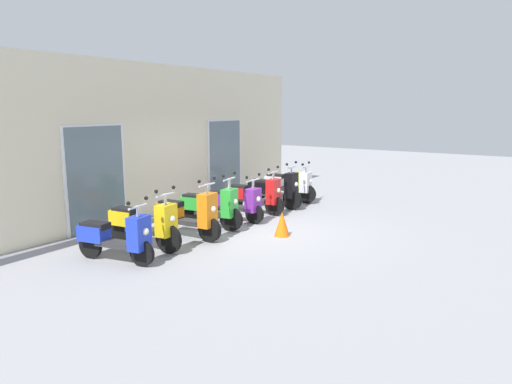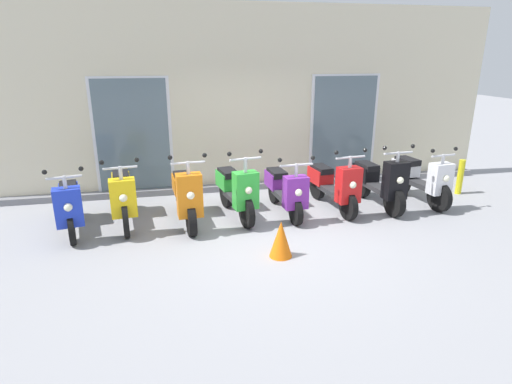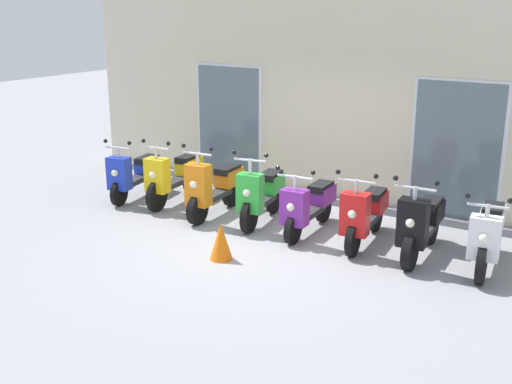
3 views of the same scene
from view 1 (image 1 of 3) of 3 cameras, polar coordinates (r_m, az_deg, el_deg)
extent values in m
plane|color=#939399|center=(10.11, -0.52, -4.66)|extent=(40.00, 40.00, 0.00)
cube|color=beige|center=(11.43, -11.25, 6.12)|extent=(10.62, 0.30, 3.62)
cube|color=slate|center=(11.51, -10.06, -2.64)|extent=(10.62, 0.20, 0.12)
cube|color=silver|center=(9.97, -19.17, 1.29)|extent=(1.47, 0.04, 2.30)
cube|color=slate|center=(9.95, -19.10, 1.28)|extent=(1.35, 0.02, 2.22)
cube|color=silver|center=(12.99, -3.88, 3.87)|extent=(1.47, 0.04, 2.30)
cube|color=slate|center=(12.98, -3.81, 3.86)|extent=(1.35, 0.02, 2.22)
cylinder|color=black|center=(8.02, -13.94, -7.36)|extent=(0.17, 0.46, 0.46)
cylinder|color=black|center=(8.70, -19.82, -6.27)|extent=(0.17, 0.46, 0.46)
cube|color=#2D2D30|center=(8.32, -17.04, -6.14)|extent=(0.39, 0.72, 0.09)
cube|color=#1E38C6|center=(7.94, -14.28, -4.94)|extent=(0.42, 0.31, 0.57)
sphere|color=#F2EFCC|center=(7.86, -13.54, -4.78)|extent=(0.12, 0.12, 0.12)
cube|color=#1E38C6|center=(8.57, -19.42, -4.79)|extent=(0.39, 0.57, 0.28)
cube|color=black|center=(8.51, -19.28, -3.91)|extent=(0.35, 0.52, 0.11)
cylinder|color=silver|center=(7.86, -14.40, -2.35)|extent=(0.06, 0.06, 0.20)
cylinder|color=silver|center=(7.84, -14.43, -1.77)|extent=(0.47, 0.13, 0.04)
sphere|color=black|center=(8.00, -13.45, -0.74)|extent=(0.07, 0.07, 0.07)
sphere|color=black|center=(7.64, -15.53, -1.37)|extent=(0.07, 0.07, 0.07)
cylinder|color=black|center=(8.59, -10.77, -5.75)|extent=(0.15, 0.54, 0.54)
cylinder|color=black|center=(9.31, -16.38, -4.71)|extent=(0.15, 0.54, 0.54)
cube|color=#2D2D30|center=(8.91, -13.72, -4.59)|extent=(0.34, 0.74, 0.09)
cube|color=yellow|center=(8.52, -11.06, -3.44)|extent=(0.41, 0.28, 0.58)
sphere|color=#F2EFCC|center=(8.43, -10.38, -3.28)|extent=(0.12, 0.12, 0.12)
cube|color=yellow|center=(9.18, -16.02, -3.04)|extent=(0.36, 0.55, 0.28)
cube|color=black|center=(9.12, -15.88, -2.21)|extent=(0.31, 0.51, 0.11)
cylinder|color=silver|center=(8.44, -11.15, -0.94)|extent=(0.06, 0.06, 0.22)
cylinder|color=silver|center=(8.42, -11.18, -0.35)|extent=(0.49, 0.09, 0.04)
sphere|color=black|center=(8.59, -10.19, 0.58)|extent=(0.07, 0.07, 0.07)
sphere|color=black|center=(8.21, -12.26, 0.05)|extent=(0.07, 0.07, 0.07)
cylinder|color=black|center=(9.19, -5.78, -4.70)|extent=(0.16, 0.49, 0.49)
cylinder|color=black|center=(9.84, -11.02, -3.82)|extent=(0.16, 0.49, 0.49)
cube|color=#2D2D30|center=(9.48, -8.51, -3.66)|extent=(0.31, 0.70, 0.09)
cube|color=orange|center=(9.12, -6.03, -2.25)|extent=(0.40, 0.27, 0.67)
sphere|color=#F2EFCC|center=(9.04, -5.36, -2.10)|extent=(0.12, 0.12, 0.12)
cube|color=orange|center=(9.71, -10.63, -2.19)|extent=(0.34, 0.54, 0.28)
cube|color=black|center=(9.66, -10.47, -1.41)|extent=(0.30, 0.50, 0.11)
cylinder|color=silver|center=(9.04, -6.08, 0.36)|extent=(0.06, 0.06, 0.21)
cylinder|color=silver|center=(9.02, -6.09, 0.89)|extent=(0.51, 0.08, 0.04)
sphere|color=black|center=(9.21, -5.19, 1.74)|extent=(0.07, 0.07, 0.07)
sphere|color=black|center=(8.80, -7.06, 1.29)|extent=(0.07, 0.07, 0.07)
cylinder|color=black|center=(9.95, -3.08, -3.40)|extent=(0.19, 0.52, 0.51)
cylinder|color=black|center=(10.45, -8.23, -2.82)|extent=(0.19, 0.52, 0.51)
cube|color=#2D2D30|center=(10.17, -5.73, -2.56)|extent=(0.37, 0.69, 0.09)
cube|color=green|center=(9.89, -3.31, -1.35)|extent=(0.42, 0.30, 0.60)
sphere|color=#F2EFCC|center=(9.82, -2.64, -1.18)|extent=(0.12, 0.12, 0.12)
cube|color=green|center=(10.34, -7.80, -1.32)|extent=(0.39, 0.56, 0.28)
cube|color=black|center=(10.29, -7.63, -0.58)|extent=(0.34, 0.52, 0.11)
cylinder|color=silver|center=(9.81, -3.34, 0.99)|extent=(0.06, 0.06, 0.25)
cylinder|color=silver|center=(9.80, -3.34, 1.60)|extent=(0.52, 0.13, 0.04)
sphere|color=black|center=(10.01, -2.67, 2.38)|extent=(0.07, 0.07, 0.07)
sphere|color=black|center=(9.55, -4.06, 1.97)|extent=(0.07, 0.07, 0.07)
cylinder|color=black|center=(10.56, -0.18, -2.77)|extent=(0.13, 0.45, 0.44)
cylinder|color=black|center=(11.16, -5.21, -2.09)|extent=(0.13, 0.45, 0.44)
cube|color=#2D2D30|center=(10.83, -2.77, -1.91)|extent=(0.31, 0.72, 0.09)
cube|color=purple|center=(10.51, -0.37, -1.01)|extent=(0.39, 0.26, 0.53)
sphere|color=#F2EFCC|center=(10.44, 0.25, -0.87)|extent=(0.12, 0.12, 0.12)
cube|color=purple|center=(11.05, -4.81, -0.84)|extent=(0.33, 0.54, 0.28)
cube|color=black|center=(11.00, -4.65, -0.14)|extent=(0.29, 0.50, 0.11)
cylinder|color=silver|center=(10.45, -0.37, 0.94)|extent=(0.06, 0.06, 0.23)
cylinder|color=silver|center=(10.43, -0.37, 1.46)|extent=(0.56, 0.07, 0.04)
sphere|color=black|center=(10.66, 0.39, 2.20)|extent=(0.07, 0.07, 0.07)
sphere|color=black|center=(10.18, -1.16, 1.80)|extent=(0.07, 0.07, 0.07)
cylinder|color=black|center=(11.35, 2.31, -1.75)|extent=(0.16, 0.49, 0.48)
cylinder|color=black|center=(11.87, -2.76, -1.21)|extent=(0.16, 0.49, 0.48)
cube|color=#2D2D30|center=(11.58, -0.28, -0.99)|extent=(0.34, 0.74, 0.09)
cube|color=red|center=(11.29, 2.14, 0.07)|extent=(0.41, 0.28, 0.61)
sphere|color=#F2EFCC|center=(11.23, 2.74, 0.21)|extent=(0.12, 0.12, 0.12)
cube|color=red|center=(11.77, -2.35, -0.05)|extent=(0.36, 0.55, 0.28)
cube|color=black|center=(11.73, -2.19, 0.60)|extent=(0.31, 0.51, 0.11)
cylinder|color=silver|center=(11.23, 2.15, 2.02)|extent=(0.06, 0.06, 0.21)
cylinder|color=silver|center=(11.22, 2.16, 2.45)|extent=(0.53, 0.10, 0.04)
sphere|color=black|center=(11.45, 2.72, 3.11)|extent=(0.07, 0.07, 0.07)
sphere|color=black|center=(10.97, 1.57, 2.79)|extent=(0.07, 0.07, 0.07)
cylinder|color=black|center=(12.03, 4.52, -0.99)|extent=(0.15, 0.52, 0.51)
cylinder|color=black|center=(12.54, -0.05, -0.49)|extent=(0.15, 0.52, 0.51)
cube|color=#2D2D30|center=(12.26, 2.19, -0.28)|extent=(0.31, 0.70, 0.09)
cube|color=black|center=(11.98, 4.37, 0.83)|extent=(0.40, 0.27, 0.65)
sphere|color=#F2EFCC|center=(11.92, 4.94, 0.96)|extent=(0.12, 0.12, 0.12)
cube|color=black|center=(12.44, 0.35, 0.66)|extent=(0.33, 0.54, 0.28)
cube|color=black|center=(12.40, 0.51, 1.28)|extent=(0.29, 0.50, 0.11)
cylinder|color=silver|center=(11.92, 4.40, 2.72)|extent=(0.06, 0.06, 0.19)
cylinder|color=silver|center=(11.91, 4.41, 3.09)|extent=(0.54, 0.07, 0.04)
sphere|color=black|center=(12.14, 4.96, 3.70)|extent=(0.07, 0.07, 0.07)
sphere|color=black|center=(11.66, 3.85, 3.43)|extent=(0.07, 0.07, 0.07)
cylinder|color=black|center=(12.85, 6.28, -0.26)|extent=(0.17, 0.53, 0.52)
cylinder|color=black|center=(13.24, 1.92, 0.12)|extent=(0.17, 0.53, 0.52)
cube|color=#2D2D30|center=(13.02, 4.07, 0.37)|extent=(0.34, 0.69, 0.09)
cube|color=white|center=(12.80, 6.14, 1.23)|extent=(0.41, 0.29, 0.55)
sphere|color=#F2EFCC|center=(12.75, 6.69, 1.37)|extent=(0.12, 0.12, 0.12)
cube|color=white|center=(13.15, 2.33, 1.41)|extent=(0.37, 0.55, 0.28)
cube|color=black|center=(13.11, 2.49, 2.00)|extent=(0.32, 0.51, 0.11)
cylinder|color=silver|center=(12.75, 6.17, 2.77)|extent=(0.06, 0.06, 0.18)
cylinder|color=silver|center=(12.74, 6.18, 3.09)|extent=(0.49, 0.10, 0.04)
sphere|color=black|center=(12.96, 6.56, 3.65)|extent=(0.07, 0.07, 0.07)
sphere|color=black|center=(12.50, 5.79, 3.41)|extent=(0.07, 0.07, 0.07)
cylinder|color=yellow|center=(14.08, 5.29, 1.08)|extent=(0.12, 0.12, 0.70)
cone|color=orange|center=(9.56, 3.24, -3.95)|extent=(0.32, 0.32, 0.52)
camera|label=2|loc=(6.56, 37.74, 8.65)|focal=29.43mm
camera|label=3|loc=(13.05, 43.71, 11.13)|focal=45.32mm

